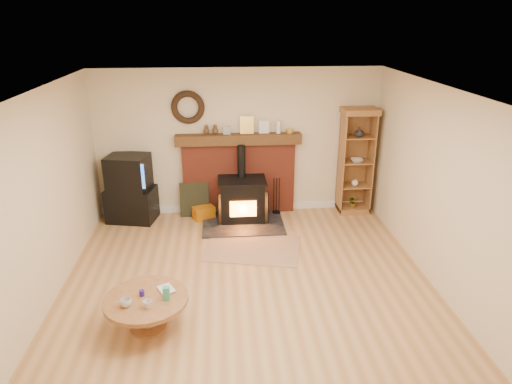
{
  "coord_description": "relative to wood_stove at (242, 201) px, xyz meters",
  "views": [
    {
      "loc": [
        -0.32,
        -5.1,
        3.42
      ],
      "look_at": [
        0.17,
        1.0,
        1.03
      ],
      "focal_mm": 32.0,
      "sensor_mm": 36.0,
      "label": 1
    }
  ],
  "objects": [
    {
      "name": "wood_stove",
      "position": [
        0.0,
        0.0,
        0.0
      ],
      "size": [
        1.4,
        1.0,
        1.33
      ],
      "color": "black",
      "rests_on": "ground"
    },
    {
      "name": "fire_tools",
      "position": [
        0.63,
        0.22,
        -0.24
      ],
      "size": [
        0.16,
        0.16,
        0.7
      ],
      "color": "black",
      "rests_on": "ground"
    },
    {
      "name": "tv_unit",
      "position": [
        -1.95,
        0.19,
        0.19
      ],
      "size": [
        0.91,
        0.72,
        1.19
      ],
      "color": "black",
      "rests_on": "ground"
    },
    {
      "name": "chimney_breast",
      "position": [
        -0.04,
        0.39,
        0.43
      ],
      "size": [
        2.2,
        0.22,
        1.78
      ],
      "color": "#933725",
      "rests_on": "ground"
    },
    {
      "name": "curio_cabinet",
      "position": [
        2.06,
        0.28,
        0.59
      ],
      "size": [
        0.62,
        0.45,
        1.92
      ],
      "color": "brown",
      "rests_on": "ground"
    },
    {
      "name": "firelog_box",
      "position": [
        -0.69,
        0.12,
        -0.26
      ],
      "size": [
        0.43,
        0.36,
        0.23
      ],
      "primitive_type": "cube",
      "rotation": [
        0.0,
        0.0,
        0.42
      ],
      "color": "#C4B408",
      "rests_on": "ground"
    },
    {
      "name": "coffee_table",
      "position": [
        -1.25,
        -2.9,
        -0.04
      ],
      "size": [
        0.97,
        0.97,
        0.57
      ],
      "color": "brown",
      "rests_on": "ground"
    },
    {
      "name": "room_shell",
      "position": [
        -0.06,
        -2.18,
        1.34
      ],
      "size": [
        5.02,
        5.52,
        2.61
      ],
      "color": "beige",
      "rests_on": "ground"
    },
    {
      "name": "ground",
      "position": [
        -0.04,
        -2.28,
        -0.38
      ],
      "size": [
        5.5,
        5.5,
        0.0
      ],
      "primitive_type": "plane",
      "color": "#A77745",
      "rests_on": "ground"
    },
    {
      "name": "area_rug",
      "position": [
        0.09,
        -1.07,
        -0.37
      ],
      "size": [
        1.65,
        1.3,
        0.01
      ],
      "primitive_type": "cube",
      "rotation": [
        0.0,
        0.0,
        -0.21
      ],
      "color": "brown",
      "rests_on": "ground"
    },
    {
      "name": "leaning_painting",
      "position": [
        -0.85,
        0.27,
        -0.06
      ],
      "size": [
        0.52,
        0.14,
        0.62
      ],
      "primitive_type": "cube",
      "rotation": [
        -0.17,
        0.0,
        0.0
      ],
      "color": "black",
      "rests_on": "ground"
    }
  ]
}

